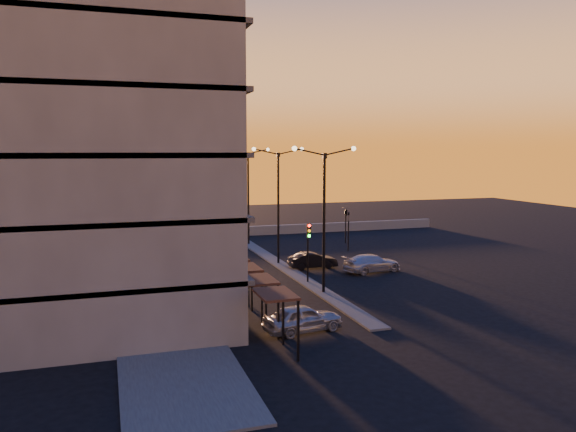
% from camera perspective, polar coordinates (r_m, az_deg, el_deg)
% --- Properties ---
extents(ground, '(120.00, 120.00, 0.00)m').
position_cam_1_polar(ground, '(36.79, 3.63, -7.87)').
color(ground, black).
rests_on(ground, ground).
extents(sidewalk_west, '(5.00, 40.00, 0.12)m').
position_cam_1_polar(sidewalk_west, '(38.30, -13.58, -7.37)').
color(sidewalk_west, '#484845').
rests_on(sidewalk_west, ground).
extents(median, '(1.20, 36.00, 0.12)m').
position_cam_1_polar(median, '(45.98, -0.98, -4.84)').
color(median, '#484845').
rests_on(median, ground).
extents(parapet, '(44.00, 0.50, 1.00)m').
position_cam_1_polar(parapet, '(61.63, -3.56, -1.51)').
color(parapet, slate).
rests_on(parapet, ground).
extents(building, '(14.35, 17.08, 25.00)m').
position_cam_1_polar(building, '(33.25, -19.73, 10.92)').
color(building, slate).
rests_on(building, ground).
extents(streetlamp_near, '(4.32, 0.32, 9.51)m').
position_cam_1_polar(streetlamp_near, '(35.80, 3.69, 0.83)').
color(streetlamp_near, black).
rests_on(streetlamp_near, ground).
extents(streetlamp_mid, '(4.32, 0.32, 9.51)m').
position_cam_1_polar(streetlamp_mid, '(45.21, -1.00, 2.05)').
color(streetlamp_mid, black).
rests_on(streetlamp_mid, ground).
extents(streetlamp_far, '(4.32, 0.32, 9.51)m').
position_cam_1_polar(streetlamp_far, '(54.82, -4.06, 2.83)').
color(streetlamp_far, black).
rests_on(streetlamp_far, ground).
extents(traffic_light_main, '(0.28, 0.44, 4.25)m').
position_cam_1_polar(traffic_light_main, '(38.82, 2.09, -2.74)').
color(traffic_light_main, black).
rests_on(traffic_light_main, ground).
extents(signal_east_a, '(0.13, 0.16, 3.60)m').
position_cam_1_polar(signal_east_a, '(52.15, 6.15, -1.43)').
color(signal_east_a, black).
rests_on(signal_east_a, ground).
extents(signal_east_b, '(0.42, 1.99, 3.60)m').
position_cam_1_polar(signal_east_b, '(56.23, 5.90, 0.36)').
color(signal_east_b, black).
rests_on(signal_east_b, ground).
extents(car_hatchback, '(4.37, 2.33, 1.41)m').
position_cam_1_polar(car_hatchback, '(29.14, 1.53, -10.32)').
color(car_hatchback, '#9FA0A6').
rests_on(car_hatchback, ground).
extents(car_sedan, '(3.84, 1.40, 1.26)m').
position_cam_1_polar(car_sedan, '(44.36, 2.54, -4.52)').
color(car_sedan, black).
rests_on(car_sedan, ground).
extents(car_wagon, '(4.88, 2.61, 1.35)m').
position_cam_1_polar(car_wagon, '(43.50, 8.53, -4.76)').
color(car_wagon, silver).
rests_on(car_wagon, ground).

